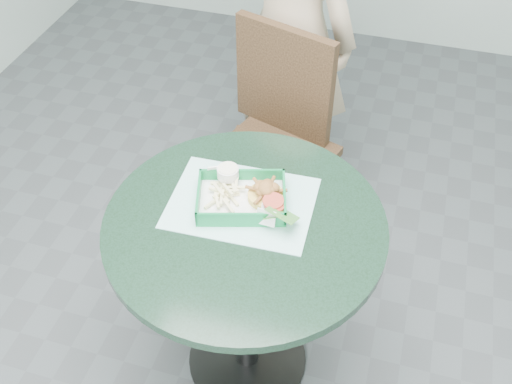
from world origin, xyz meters
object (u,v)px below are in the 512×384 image
(dining_chair, at_px, (276,130))
(crab_sandwich, at_px, (266,200))
(cafe_table, at_px, (246,263))
(sauce_ramekin, at_px, (236,175))
(food_basket, at_px, (242,205))
(diner_person, at_px, (291,16))

(dining_chair, distance_m, crab_sandwich, 0.71)
(cafe_table, relative_size, sauce_ramekin, 12.49)
(dining_chair, height_order, food_basket, dining_chair)
(cafe_table, relative_size, diner_person, 0.48)
(cafe_table, height_order, diner_person, diner_person)
(cafe_table, distance_m, food_basket, 0.20)
(food_basket, bearing_deg, diner_person, 95.58)
(cafe_table, bearing_deg, food_basket, 114.88)
(diner_person, xyz_separation_m, crab_sandwich, (0.17, -0.96, -0.06))
(cafe_table, height_order, sauce_ramekin, sauce_ramekin)
(diner_person, height_order, crab_sandwich, diner_person)
(dining_chair, bearing_deg, crab_sandwich, -60.01)
(diner_person, xyz_separation_m, food_basket, (0.09, -0.97, -0.10))
(sauce_ramekin, bearing_deg, crab_sandwich, -33.52)
(diner_person, relative_size, food_basket, 6.72)
(dining_chair, bearing_deg, sauce_ramekin, -69.61)
(cafe_table, height_order, crab_sandwich, crab_sandwich)
(cafe_table, distance_m, dining_chair, 0.72)
(diner_person, height_order, sauce_ramekin, diner_person)
(cafe_table, xyz_separation_m, food_basket, (-0.03, 0.06, 0.19))
(diner_person, bearing_deg, sauce_ramekin, 113.21)
(crab_sandwich, bearing_deg, sauce_ramekin, 146.48)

